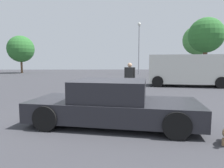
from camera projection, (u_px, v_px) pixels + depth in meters
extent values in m
plane|color=#38383D|center=(102.00, 121.00, 5.89)|extent=(80.00, 80.00, 0.00)
cube|color=#232328|center=(114.00, 109.00, 5.57)|extent=(4.81, 2.68, 0.51)
cube|color=#232328|center=(110.00, 90.00, 5.53)|extent=(2.20, 2.01, 0.55)
cube|color=slate|center=(143.00, 91.00, 5.37)|extent=(0.37, 1.51, 0.46)
cube|color=slate|center=(79.00, 89.00, 5.69)|extent=(0.37, 1.51, 0.46)
cylinder|color=black|center=(169.00, 108.00, 6.14)|extent=(0.67, 0.34, 0.64)
cylinder|color=black|center=(177.00, 125.00, 4.47)|extent=(0.67, 0.34, 0.64)
cylinder|color=black|center=(72.00, 104.00, 6.70)|extent=(0.67, 0.34, 0.64)
cylinder|color=black|center=(46.00, 118.00, 5.03)|extent=(0.67, 0.34, 0.64)
cylinder|color=olive|center=(223.00, 142.00, 4.15)|extent=(0.06, 0.06, 0.16)
cube|color=silver|center=(187.00, 69.00, 14.26)|extent=(5.52, 3.05, 1.99)
cube|color=slate|center=(150.00, 63.00, 14.71)|extent=(0.41, 1.64, 0.80)
cylinder|color=black|center=(158.00, 81.00, 13.83)|extent=(0.80, 0.41, 0.76)
cylinder|color=black|center=(157.00, 79.00, 15.65)|extent=(0.80, 0.41, 0.76)
cylinder|color=black|center=(221.00, 83.00, 13.05)|extent=(0.80, 0.41, 0.76)
cylinder|color=black|center=(213.00, 80.00, 14.87)|extent=(0.80, 0.41, 0.76)
cylinder|color=navy|center=(131.00, 87.00, 10.41)|extent=(0.13, 0.13, 0.85)
cylinder|color=navy|center=(128.00, 87.00, 10.47)|extent=(0.13, 0.13, 0.85)
cube|color=#262626|center=(130.00, 73.00, 10.36)|extent=(0.46, 0.37, 0.60)
cylinder|color=#262626|center=(134.00, 74.00, 10.28)|extent=(0.09, 0.09, 0.70)
cylinder|color=#262626|center=(125.00, 74.00, 10.44)|extent=(0.09, 0.09, 0.70)
sphere|color=tan|center=(130.00, 65.00, 10.31)|extent=(0.23, 0.23, 0.23)
cylinder|color=gray|center=(139.00, 50.00, 27.49)|extent=(0.14, 0.14, 6.64)
sphere|color=silver|center=(139.00, 24.00, 27.11)|extent=(0.44, 0.44, 0.44)
cylinder|color=brown|center=(197.00, 63.00, 28.28)|extent=(0.35, 0.35, 3.19)
sphere|color=#478C42|center=(198.00, 40.00, 27.93)|extent=(4.10, 4.10, 4.10)
cylinder|color=brown|center=(22.00, 66.00, 30.97)|extent=(0.29, 0.29, 2.19)
sphere|color=#2D6B2D|center=(21.00, 49.00, 30.69)|extent=(3.99, 3.99, 3.99)
cylinder|color=brown|center=(205.00, 64.00, 20.28)|extent=(0.41, 0.41, 3.06)
sphere|color=#2D6B2D|center=(206.00, 35.00, 19.97)|extent=(3.45, 3.45, 3.45)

